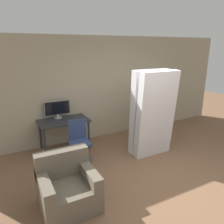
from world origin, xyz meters
The scene contains 9 objects.
ground_plane centered at (0.00, 0.00, 0.00)m, with size 16.00×16.00×0.00m, color brown.
wall_back centered at (0.00, 2.65, 1.35)m, with size 8.00×0.06×2.70m.
desk centered at (-1.18, 2.28, 0.64)m, with size 1.16×0.68×0.74m.
monitor centered at (-1.25, 2.51, 0.98)m, with size 0.62×0.18×0.43m.
office_chair centered at (-1.05, 1.56, 0.37)m, with size 0.52×0.52×0.91m.
bookshelf centered at (1.50, 2.51, 0.88)m, with size 0.79×0.28×1.71m.
mattress_near centered at (0.57, 1.01, 0.98)m, with size 0.93×0.34×1.96m.
mattress_far centered at (0.57, 1.26, 0.98)m, with size 0.93×0.26×1.95m.
armchair centered at (-1.69, 0.29, 0.32)m, with size 0.85×0.80×0.85m.
Camera 1 is at (-2.41, -2.63, 2.43)m, focal length 35.00 mm.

